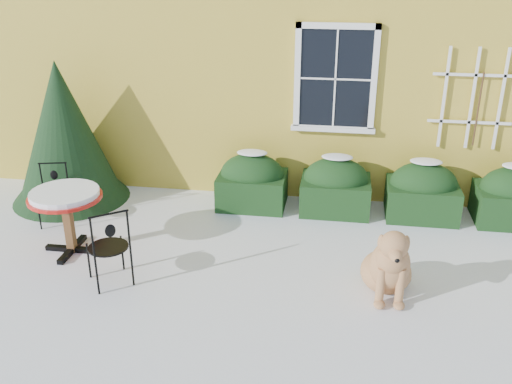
% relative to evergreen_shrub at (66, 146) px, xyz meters
% --- Properties ---
extents(ground, '(80.00, 80.00, 0.00)m').
position_rel_evergreen_shrub_xyz_m(ground, '(3.26, -2.37, -0.90)').
color(ground, white).
rests_on(ground, ground).
extents(hedge_row, '(4.95, 0.80, 0.91)m').
position_rel_evergreen_shrub_xyz_m(hedge_row, '(4.91, 0.18, -0.50)').
color(hedge_row, black).
rests_on(hedge_row, ground).
extents(evergreen_shrub, '(1.86, 1.86, 2.25)m').
position_rel_evergreen_shrub_xyz_m(evergreen_shrub, '(0.00, 0.00, 0.00)').
color(evergreen_shrub, black).
rests_on(evergreen_shrub, ground).
extents(bistro_table, '(0.95, 0.95, 0.89)m').
position_rel_evergreen_shrub_xyz_m(bistro_table, '(0.80, -1.69, -0.17)').
color(bistro_table, black).
rests_on(bistro_table, ground).
extents(patio_chair_near, '(0.63, 0.62, 1.01)m').
position_rel_evergreen_shrub_xyz_m(patio_chair_near, '(1.64, -2.35, -0.40)').
color(patio_chair_near, black).
rests_on(patio_chair_near, ground).
extents(patio_chair_far, '(0.48, 0.48, 0.89)m').
position_rel_evergreen_shrub_xyz_m(patio_chair_far, '(0.18, -0.87, -0.46)').
color(patio_chair_far, black).
rests_on(patio_chair_far, ground).
extents(dog, '(0.65, 1.07, 0.95)m').
position_rel_evergreen_shrub_xyz_m(dog, '(4.93, -2.10, -0.52)').
color(dog, tan).
rests_on(dog, ground).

